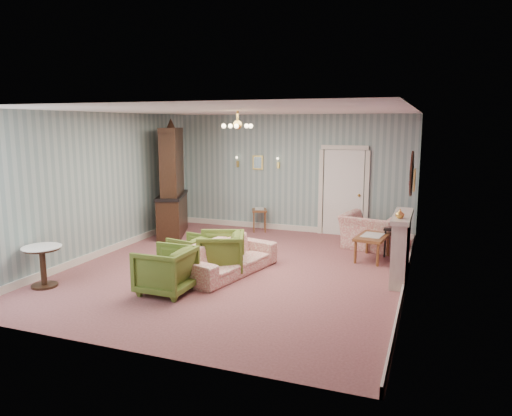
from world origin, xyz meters
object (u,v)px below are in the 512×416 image
at_px(dresser, 172,179).
at_px(side_table_black, 394,242).
at_px(olive_chair_b, 221,251).
at_px(sofa_chintz, 229,252).
at_px(olive_chair_a, 166,268).
at_px(pedestal_table, 43,267).
at_px(wingback_chair, 371,225).
at_px(fireplace, 401,247).
at_px(olive_chair_c, 190,249).
at_px(coffee_table, 372,247).

distance_m(dresser, side_table_black, 5.31).
bearing_deg(olive_chair_b, sofa_chintz, 75.20).
bearing_deg(olive_chair_a, olive_chair_b, 163.99).
bearing_deg(olive_chair_b, pedestal_table, -74.82).
distance_m(olive_chair_a, wingback_chair, 4.82).
bearing_deg(pedestal_table, fireplace, 23.98).
relative_size(olive_chair_a, side_table_black, 1.37).
bearing_deg(sofa_chintz, side_table_black, -37.68).
bearing_deg(olive_chair_a, fireplace, 120.70).
bearing_deg(olive_chair_b, dresser, -155.04).
distance_m(olive_chair_c, coffee_table, 3.59).
bearing_deg(dresser, olive_chair_c, -74.90).
distance_m(olive_chair_c, dresser, 2.94).
distance_m(sofa_chintz, coffee_table, 2.95).
height_order(olive_chair_c, pedestal_table, pedestal_table).
bearing_deg(side_table_black, dresser, 178.65).
relative_size(olive_chair_b, side_table_black, 1.38).
height_order(wingback_chair, dresser, dresser).
xyz_separation_m(olive_chair_b, wingback_chair, (2.32, 2.72, 0.09)).
xyz_separation_m(olive_chair_c, sofa_chintz, (0.86, -0.14, 0.08)).
bearing_deg(side_table_black, olive_chair_b, -141.83).
bearing_deg(fireplace, olive_chair_a, -149.98).
relative_size(wingback_chair, coffee_table, 1.18).
bearing_deg(coffee_table, dresser, 173.84).
distance_m(olive_chair_c, fireplace, 3.83).
distance_m(olive_chair_a, olive_chair_b, 1.32).
bearing_deg(sofa_chintz, wingback_chair, -25.90).
bearing_deg(wingback_chair, olive_chair_c, 53.10).
xyz_separation_m(sofa_chintz, wingback_chair, (2.17, 2.71, 0.10)).
bearing_deg(wingback_chair, pedestal_table, 55.97).
height_order(sofa_chintz, side_table_black, sofa_chintz).
bearing_deg(olive_chair_b, fireplace, 83.18).
bearing_deg(wingback_chair, olive_chair_b, 62.44).
distance_m(olive_chair_b, fireplace, 3.16).
height_order(olive_chair_b, dresser, dresser).
relative_size(olive_chair_b, pedestal_table, 1.19).
xyz_separation_m(olive_chair_a, side_table_black, (3.22, 3.50, -0.11)).
distance_m(sofa_chintz, pedestal_table, 3.11).
bearing_deg(wingback_chair, olive_chair_a, 68.80).
bearing_deg(coffee_table, olive_chair_a, -132.48).
xyz_separation_m(sofa_chintz, side_table_black, (2.69, 2.22, -0.11)).
xyz_separation_m(dresser, coffee_table, (4.82, -0.52, -1.12)).
distance_m(wingback_chair, side_table_black, 0.74).
bearing_deg(side_table_black, olive_chair_c, -149.70).
height_order(olive_chair_c, sofa_chintz, sofa_chintz).
relative_size(fireplace, side_table_black, 2.33).
xyz_separation_m(fireplace, side_table_black, (-0.23, 1.51, -0.28)).
height_order(olive_chair_b, pedestal_table, olive_chair_b).
xyz_separation_m(dresser, side_table_black, (5.20, -0.12, -1.07)).
height_order(olive_chair_b, wingback_chair, wingback_chair).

